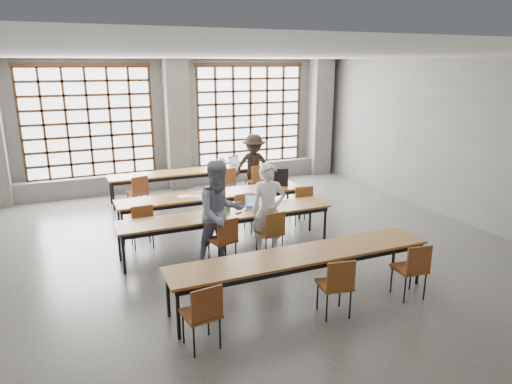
# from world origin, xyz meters

# --- Properties ---
(floor) EXTENTS (11.00, 11.00, 0.00)m
(floor) POSITION_xyz_m (0.00, 0.00, 0.00)
(floor) COLOR #4A4A48
(floor) RESTS_ON ground
(ceiling) EXTENTS (11.00, 11.00, 0.00)m
(ceiling) POSITION_xyz_m (0.00, 0.00, 3.50)
(ceiling) COLOR silver
(ceiling) RESTS_ON floor
(wall_back) EXTENTS (10.00, 0.00, 10.00)m
(wall_back) POSITION_xyz_m (0.00, 5.50, 1.75)
(wall_back) COLOR #5C5C5A
(wall_back) RESTS_ON floor
(wall_right) EXTENTS (0.00, 11.00, 11.00)m
(wall_right) POSITION_xyz_m (5.00, 0.00, 1.75)
(wall_right) COLOR #5C5C5A
(wall_right) RESTS_ON floor
(column_mid) EXTENTS (0.60, 0.55, 3.50)m
(column_mid) POSITION_xyz_m (0.00, 5.22, 1.75)
(column_mid) COLOR #535350
(column_mid) RESTS_ON floor
(column_right) EXTENTS (0.60, 0.55, 3.50)m
(column_right) POSITION_xyz_m (4.50, 5.22, 1.75)
(column_right) COLOR #535350
(column_right) RESTS_ON floor
(window_left) EXTENTS (3.32, 0.12, 3.00)m
(window_left) POSITION_xyz_m (-2.25, 5.42, 1.90)
(window_left) COLOR white
(window_left) RESTS_ON wall_back
(window_right) EXTENTS (3.32, 0.12, 3.00)m
(window_right) POSITION_xyz_m (2.25, 5.42, 1.90)
(window_right) COLOR white
(window_right) RESTS_ON wall_back
(sill_ledge) EXTENTS (9.80, 0.35, 0.50)m
(sill_ledge) POSITION_xyz_m (0.00, 5.30, 0.25)
(sill_ledge) COLOR #535350
(sill_ledge) RESTS_ON floor
(desk_row_a) EXTENTS (4.00, 0.70, 0.73)m
(desk_row_a) POSITION_xyz_m (-0.04, 4.01, 0.66)
(desk_row_a) COLOR brown
(desk_row_a) RESTS_ON floor
(desk_row_b) EXTENTS (4.00, 0.70, 0.73)m
(desk_row_b) POSITION_xyz_m (-0.12, 1.75, 0.66)
(desk_row_b) COLOR brown
(desk_row_b) RESTS_ON floor
(desk_row_c) EXTENTS (4.00, 0.70, 0.73)m
(desk_row_c) POSITION_xyz_m (-0.28, 0.41, 0.66)
(desk_row_c) COLOR brown
(desk_row_c) RESTS_ON floor
(desk_row_d) EXTENTS (4.00, 0.70, 0.73)m
(desk_row_d) POSITION_xyz_m (0.10, -1.76, 0.66)
(desk_row_d) COLOR brown
(desk_row_d) RESTS_ON floor
(chair_back_left) EXTENTS (0.51, 0.52, 0.88)m
(chair_back_left) POSITION_xyz_m (-1.42, 3.38, 0.54)
(chair_back_left) COLOR maroon
(chair_back_left) RESTS_ON floor
(chair_back_mid) EXTENTS (0.45, 0.45, 0.88)m
(chair_back_mid) POSITION_xyz_m (0.77, 3.38, 0.54)
(chair_back_mid) COLOR brown
(chair_back_mid) RESTS_ON floor
(chair_back_right) EXTENTS (0.47, 0.47, 0.88)m
(chair_back_right) POSITION_xyz_m (1.57, 3.38, 0.54)
(chair_back_right) COLOR brown
(chair_back_right) RESTS_ON floor
(chair_mid_left) EXTENTS (0.42, 0.43, 0.88)m
(chair_mid_left) POSITION_xyz_m (-1.72, 1.12, 0.54)
(chair_mid_left) COLOR brown
(chair_mid_left) RESTS_ON floor
(chair_mid_centre) EXTENTS (0.44, 0.44, 0.88)m
(chair_mid_centre) POSITION_xyz_m (0.28, 1.12, 0.54)
(chair_mid_centre) COLOR brown
(chair_mid_centre) RESTS_ON floor
(chair_mid_right) EXTENTS (0.47, 0.47, 0.88)m
(chair_mid_right) POSITION_xyz_m (1.67, 1.12, 0.54)
(chair_mid_right) COLOR brown
(chair_mid_right) RESTS_ON floor
(chair_front_left) EXTENTS (0.50, 0.50, 0.88)m
(chair_front_left) POSITION_xyz_m (-0.56, -0.22, 0.54)
(chair_front_left) COLOR maroon
(chair_front_left) RESTS_ON floor
(chair_front_right) EXTENTS (0.46, 0.47, 0.88)m
(chair_front_right) POSITION_xyz_m (0.33, -0.22, 0.54)
(chair_front_right) COLOR brown
(chair_front_right) RESTS_ON floor
(chair_near_left) EXTENTS (0.47, 0.47, 0.88)m
(chair_near_left) POSITION_xyz_m (-1.59, -2.39, 0.54)
(chair_near_left) COLOR maroon
(chair_near_left) RESTS_ON floor
(chair_near_mid) EXTENTS (0.48, 0.49, 0.88)m
(chair_near_mid) POSITION_xyz_m (0.29, -2.39, 0.54)
(chair_near_mid) COLOR maroon
(chair_near_mid) RESTS_ON floor
(chair_near_right) EXTENTS (0.46, 0.46, 0.88)m
(chair_near_right) POSITION_xyz_m (1.59, -2.39, 0.54)
(chair_near_right) COLOR brown
(chair_near_right) RESTS_ON floor
(student_male) EXTENTS (0.70, 0.55, 1.71)m
(student_male) POSITION_xyz_m (0.32, -0.09, 0.85)
(student_male) COLOR white
(student_male) RESTS_ON floor
(student_female) EXTENTS (0.95, 0.77, 1.83)m
(student_female) POSITION_xyz_m (-0.58, -0.09, 0.92)
(student_female) COLOR #1A1E4E
(student_female) RESTS_ON floor
(student_back) EXTENTS (1.13, 0.75, 1.64)m
(student_back) POSITION_xyz_m (1.56, 3.51, 0.82)
(student_back) COLOR black
(student_back) RESTS_ON floor
(laptop_front) EXTENTS (0.46, 0.43, 0.26)m
(laptop_front) POSITION_xyz_m (0.30, 0.51, 0.79)
(laptop_front) COLOR #AAABAF
(laptop_front) RESTS_ON desk_row_c
(laptop_back) EXTENTS (0.45, 0.42, 0.26)m
(laptop_back) POSITION_xyz_m (1.29, 4.11, 0.79)
(laptop_back) COLOR #AAAAAE
(laptop_back) RESTS_ON desk_row_a
(mouse) EXTENTS (0.10, 0.07, 0.04)m
(mouse) POSITION_xyz_m (0.67, 0.39, 0.75)
(mouse) COLOR silver
(mouse) RESTS_ON desk_row_c
(green_box) EXTENTS (0.26, 0.12, 0.09)m
(green_box) POSITION_xyz_m (-0.33, 0.49, 0.78)
(green_box) COLOR #2E8E33
(green_box) RESTS_ON desk_row_c
(phone) EXTENTS (0.14, 0.11, 0.01)m
(phone) POSITION_xyz_m (-0.10, 0.31, 0.74)
(phone) COLOR black
(phone) RESTS_ON desk_row_c
(paper_sheet_a) EXTENTS (0.30, 0.22, 0.00)m
(paper_sheet_a) POSITION_xyz_m (-0.72, 1.80, 0.73)
(paper_sheet_a) COLOR white
(paper_sheet_a) RESTS_ON desk_row_b
(paper_sheet_b) EXTENTS (0.35, 0.31, 0.00)m
(paper_sheet_b) POSITION_xyz_m (-0.42, 1.70, 0.73)
(paper_sheet_b) COLOR silver
(paper_sheet_b) RESTS_ON desk_row_b
(paper_sheet_c) EXTENTS (0.32, 0.24, 0.00)m
(paper_sheet_c) POSITION_xyz_m (-0.02, 1.75, 0.73)
(paper_sheet_c) COLOR white
(paper_sheet_c) RESTS_ON desk_row_b
(backpack) EXTENTS (0.36, 0.27, 0.40)m
(backpack) POSITION_xyz_m (1.48, 1.80, 0.93)
(backpack) COLOR black
(backpack) RESTS_ON desk_row_b
(plastic_bag) EXTENTS (0.31, 0.27, 0.29)m
(plastic_bag) POSITION_xyz_m (0.86, 4.06, 0.87)
(plastic_bag) COLOR white
(plastic_bag) RESTS_ON desk_row_a
(red_pouch) EXTENTS (0.21, 0.14, 0.06)m
(red_pouch) POSITION_xyz_m (-1.60, -2.31, 0.50)
(red_pouch) COLOR red
(red_pouch) RESTS_ON chair_near_left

